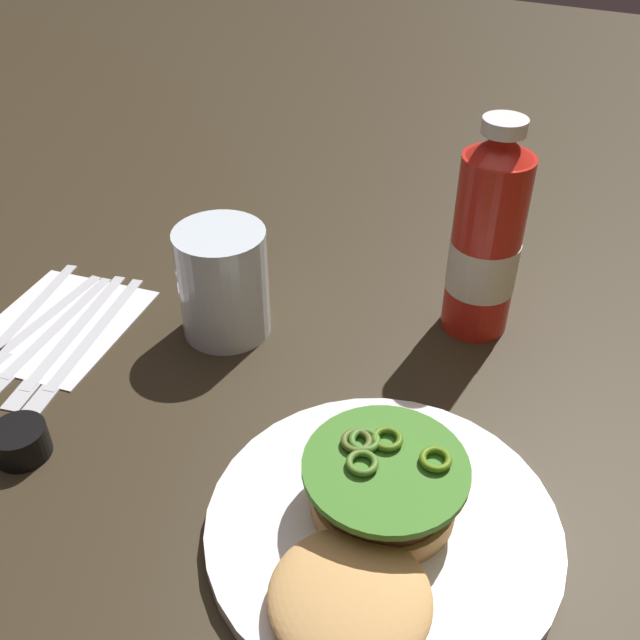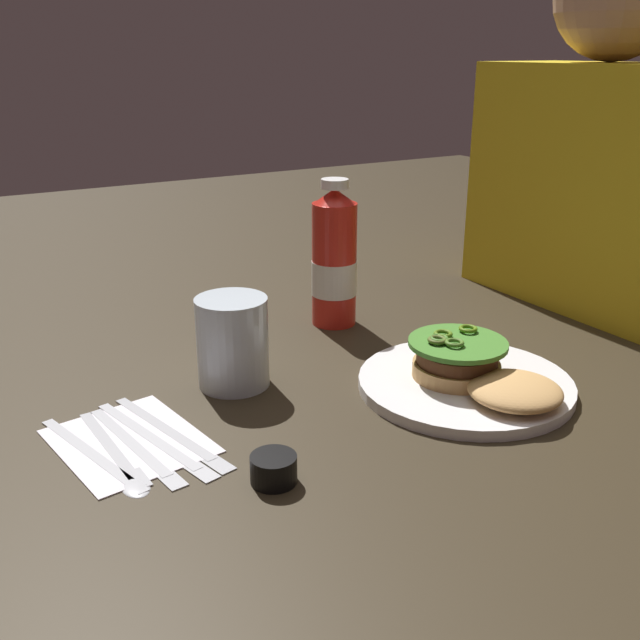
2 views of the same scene
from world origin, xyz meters
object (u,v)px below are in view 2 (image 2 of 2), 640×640
at_px(napkin, 129,441).
at_px(ketchup_bottle, 334,261).
at_px(steak_knife, 139,448).
at_px(butter_knife, 178,435).
at_px(burger_sandwich, 477,370).
at_px(diner_person, 598,152).
at_px(spoon_utensil, 106,462).
at_px(table_knife, 160,441).
at_px(condiment_cup, 274,469).
at_px(water_glass, 233,342).
at_px(fork_utensil, 116,452).
at_px(dinner_plate, 465,384).

bearing_deg(napkin, ketchup_bottle, 117.48).
bearing_deg(steak_knife, butter_knife, 97.32).
xyz_separation_m(burger_sandwich, diner_person, (-0.19, 0.39, 0.20)).
xyz_separation_m(ketchup_bottle, spoon_utensil, (0.23, -0.40, -0.09)).
bearing_deg(diner_person, spoon_utensil, -81.57).
height_order(steak_knife, table_knife, same).
xyz_separation_m(ketchup_bottle, diner_person, (0.11, 0.41, 0.14)).
height_order(condiment_cup, spoon_utensil, condiment_cup).
height_order(burger_sandwich, steak_knife, burger_sandwich).
height_order(water_glass, table_knife, water_glass).
height_order(fork_utensil, diner_person, diner_person).
bearing_deg(condiment_cup, spoon_utensil, -129.89).
relative_size(ketchup_bottle, water_glass, 1.94).
distance_m(dinner_plate, spoon_utensil, 0.42).
height_order(water_glass, butter_knife, water_glass).
xyz_separation_m(napkin, table_knife, (0.02, 0.03, 0.00)).
relative_size(condiment_cup, diner_person, 0.08).
bearing_deg(fork_utensil, napkin, 137.91).
xyz_separation_m(fork_utensil, steak_knife, (0.00, 0.02, 0.00)).
xyz_separation_m(condiment_cup, butter_knife, (-0.12, -0.05, -0.01)).
xyz_separation_m(napkin, fork_utensil, (0.02, -0.02, 0.00)).
relative_size(condiment_cup, spoon_utensil, 0.23).
height_order(spoon_utensil, diner_person, diner_person).
bearing_deg(napkin, dinner_plate, 78.08).
distance_m(butter_knife, diner_person, 0.78).
xyz_separation_m(dinner_plate, diner_person, (-0.17, 0.39, 0.23)).
height_order(napkin, diner_person, diner_person).
bearing_deg(diner_person, butter_knife, -81.85).
distance_m(table_knife, diner_person, 0.79).
height_order(dinner_plate, ketchup_bottle, ketchup_bottle).
bearing_deg(fork_utensil, dinner_plate, 81.54).
xyz_separation_m(dinner_plate, napkin, (-0.08, -0.39, -0.01)).
relative_size(burger_sandwich, condiment_cup, 4.39).
distance_m(burger_sandwich, butter_knife, 0.35).
distance_m(ketchup_bottle, spoon_utensil, 0.47).
bearing_deg(napkin, fork_utensil, -42.09).
distance_m(napkin, steak_knife, 0.03).
relative_size(spoon_utensil, steak_knife, 0.99).
bearing_deg(dinner_plate, spoon_utensil, -96.31).
height_order(dinner_plate, butter_knife, dinner_plate).
xyz_separation_m(napkin, spoon_utensil, (0.04, -0.03, 0.00)).
distance_m(burger_sandwich, fork_utensil, 0.41).
relative_size(dinner_plate, condiment_cup, 5.73).
distance_m(dinner_plate, ketchup_bottle, 0.29).
xyz_separation_m(burger_sandwich, fork_utensil, (-0.08, -0.40, -0.03)).
distance_m(spoon_utensil, fork_utensil, 0.02).
relative_size(dinner_plate, ketchup_bottle, 1.20).
height_order(ketchup_bottle, napkin, ketchup_bottle).
relative_size(water_glass, table_knife, 0.52).
bearing_deg(condiment_cup, napkin, -146.06).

